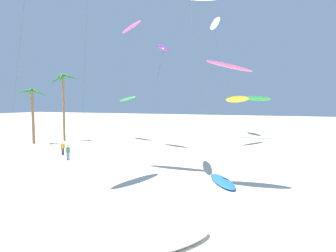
% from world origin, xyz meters
% --- Properties ---
extents(palm_tree_0, '(4.36, 4.49, 8.34)m').
position_xyz_m(palm_tree_0, '(-22.56, 31.88, 6.65)').
color(palm_tree_0, olive).
rests_on(palm_tree_0, ground).
extents(palm_tree_1, '(4.94, 4.38, 10.87)m').
position_xyz_m(palm_tree_1, '(-21.05, 36.62, 8.97)').
color(palm_tree_1, olive).
rests_on(palm_tree_1, ground).
extents(flying_kite_1, '(3.73, 9.70, 12.16)m').
position_xyz_m(flying_kite_1, '(2.34, 24.76, 11.14)').
color(flying_kite_1, purple).
rests_on(flying_kite_1, ground).
extents(flying_kite_2, '(5.49, 11.15, 17.36)m').
position_xyz_m(flying_kite_2, '(-7.83, 35.83, 16.48)').
color(flying_kite_2, '#EA5193').
rests_on(flying_kite_2, ground).
extents(flying_kite_5, '(5.73, 9.69, 21.86)m').
position_xyz_m(flying_kite_5, '(-1.93, 56.71, 21.15)').
color(flying_kite_5, white).
rests_on(flying_kite_5, ground).
extents(flying_kite_6, '(5.13, 7.29, 7.51)m').
position_xyz_m(flying_kite_6, '(6.22, 56.38, 6.91)').
color(flying_kite_6, green).
rests_on(flying_kite_6, ground).
extents(flying_kite_7, '(5.23, 4.81, 7.45)m').
position_xyz_m(flying_kite_7, '(-12.84, 42.59, 6.77)').
color(flying_kite_7, green).
rests_on(flying_kite_7, ground).
extents(flying_kite_8, '(8.16, 10.53, 13.76)m').
position_xyz_m(flying_kite_8, '(2.19, 51.23, 12.39)').
color(flying_kite_8, '#EA5193').
rests_on(flying_kite_8, ground).
extents(flying_kite_10, '(4.93, 9.82, 7.28)m').
position_xyz_m(flying_kite_10, '(5.16, 44.54, 6.67)').
color(flying_kite_10, yellow).
rests_on(flying_kite_10, ground).
extents(grounded_kite_1, '(4.06, 4.93, 0.41)m').
position_xyz_m(grounded_kite_1, '(9.15, 10.46, 0.21)').
color(grounded_kite_1, white).
rests_on(grounded_kite_1, ground).
extents(grounded_kite_2, '(3.57, 4.66, 0.31)m').
position_xyz_m(grounded_kite_2, '(8.84, 21.56, 0.16)').
color(grounded_kite_2, blue).
rests_on(grounded_kite_2, ground).
extents(person_near_left, '(0.37, 0.40, 1.68)m').
position_xyz_m(person_near_left, '(-8.45, 23.84, 0.92)').
color(person_near_left, '#284CA3').
rests_on(person_near_left, ground).
extents(person_mid_field, '(0.45, 0.32, 1.62)m').
position_xyz_m(person_mid_field, '(-11.21, 25.96, 0.89)').
color(person_mid_field, black).
rests_on(person_mid_field, ground).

